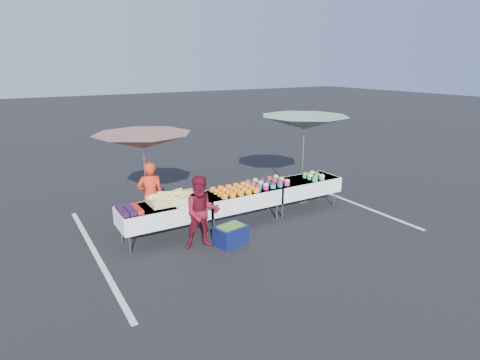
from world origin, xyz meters
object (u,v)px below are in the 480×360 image
vendor (151,196)px  umbrella_left (143,142)px  table_right (302,186)px  storage_bin (231,235)px  table_left (164,212)px  customer (202,212)px  table_center (240,198)px  umbrella_right (304,123)px

vendor → umbrella_left: umbrella_left is taller
table_right → vendor: vendor is taller
umbrella_left → storage_bin: (1.13, -1.71, -1.72)m
table_left → table_right: size_ratio=1.00×
vendor → customer: bearing=128.4°
table_right → storage_bin: (-2.56, -0.91, -0.38)m
table_left → vendor: vendor is taller
table_right → vendor: (-3.67, 0.60, 0.18)m
customer → umbrella_left: bearing=126.9°
vendor → umbrella_left: (-0.03, 0.20, 1.16)m
table_left → storage_bin: table_left is taller
table_right → table_center: bearing=180.0°
table_right → umbrella_right: bearing=52.0°
umbrella_right → umbrella_left: bearing=174.3°
storage_bin → customer: bearing=151.9°
storage_bin → umbrella_left: bearing=112.0°
umbrella_left → storage_bin: umbrella_left is taller
table_left → umbrella_right: umbrella_right is taller
table_left → table_center: same height
table_center → umbrella_right: size_ratio=0.72×
table_center → customer: customer is taller
table_right → umbrella_left: (-3.70, 0.80, 1.34)m
table_left → table_center: bearing=0.0°
table_left → table_right: 3.60m
umbrella_right → storage_bin: (-2.87, -1.31, -1.85)m
umbrella_right → storage_bin: umbrella_right is taller
table_left → storage_bin: 1.43m
umbrella_left → table_right: bearing=-12.2°
table_left → umbrella_left: size_ratio=0.79×
table_center → customer: size_ratio=1.27×
table_center → table_right: size_ratio=1.00×
vendor → storage_bin: 1.95m
table_center → umbrella_left: bearing=157.1°
table_center → umbrella_left: size_ratio=0.79×
table_left → table_right: bearing=0.0°
customer → umbrella_right: 3.84m
table_left → vendor: 0.63m
table_left → vendor: bearing=96.5°
storage_bin → umbrella_right: bearing=13.0°
table_center → vendor: bearing=162.2°
table_right → storage_bin: size_ratio=2.74×
table_left → customer: 0.91m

